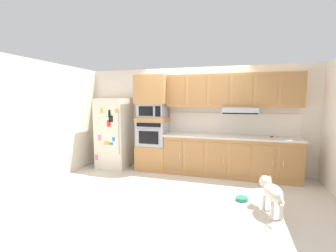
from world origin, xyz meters
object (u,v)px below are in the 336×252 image
screwdriver (272,137)px  dog_food_bowl (242,199)px  built_in_oven (153,133)px  microwave (153,111)px  refrigerator (114,133)px  dog (271,191)px

screwdriver → dog_food_bowl: size_ratio=0.84×
built_in_oven → screwdriver: built_in_oven is taller
microwave → screwdriver: (2.72, 0.07, -0.53)m
microwave → screwdriver: 2.77m
built_in_oven → microwave: (0.00, -0.00, 0.56)m
refrigerator → screwdriver: bearing=2.1°
dog_food_bowl → dog: bearing=-38.8°
refrigerator → dog: (3.54, -1.54, -0.53)m
refrigerator → built_in_oven: bearing=3.8°
refrigerator → dog: bearing=-23.5°
screwdriver → microwave: bearing=-178.5°
dog_food_bowl → built_in_oven: bearing=148.6°
microwave → dog: microwave is taller
screwdriver → built_in_oven: bearing=-178.5°
refrigerator → microwave: size_ratio=2.73×
built_in_oven → dog_food_bowl: bearing=-31.4°
refrigerator → microwave: (1.03, 0.07, 0.58)m
refrigerator → dog: 3.89m
dog → dog_food_bowl: (-0.40, 0.32, -0.32)m
dog → dog_food_bowl: dog is taller
refrigerator → built_in_oven: refrigerator is taller
refrigerator → microwave: bearing=3.8°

